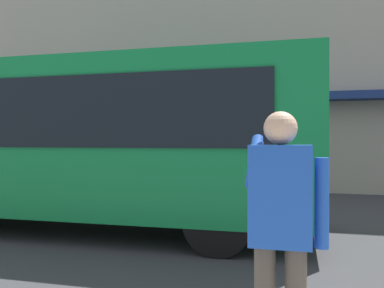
# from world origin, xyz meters

# --- Properties ---
(ground_plane) EXTENTS (60.00, 60.00, 0.00)m
(ground_plane) POSITION_xyz_m (0.00, 0.00, 0.00)
(ground_plane) COLOR #38383A
(building_facade_far) EXTENTS (28.00, 1.55, 12.00)m
(building_facade_far) POSITION_xyz_m (-0.02, -6.80, 5.99)
(building_facade_far) COLOR #A89E8E
(building_facade_far) RESTS_ON ground_plane
(red_bus) EXTENTS (9.05, 2.54, 3.08)m
(red_bus) POSITION_xyz_m (3.12, 0.21, 1.68)
(red_bus) COLOR #0F7238
(red_bus) RESTS_ON ground_plane
(pedestrian_photographer) EXTENTS (0.53, 0.52, 1.70)m
(pedestrian_photographer) POSITION_xyz_m (-0.90, 4.29, 1.14)
(pedestrian_photographer) COLOR #4C4238
(pedestrian_photographer) RESTS_ON sidewalk_curb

